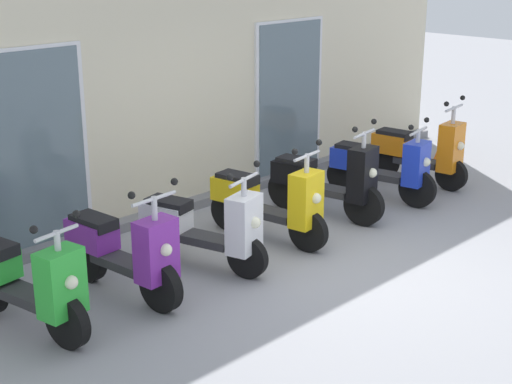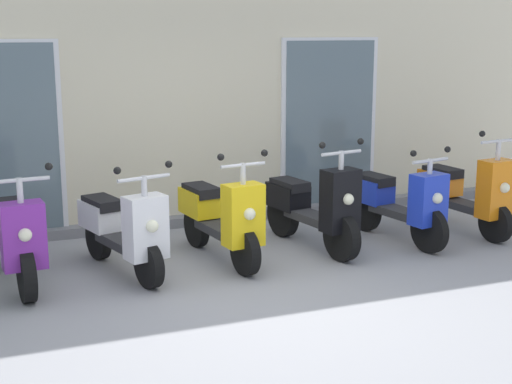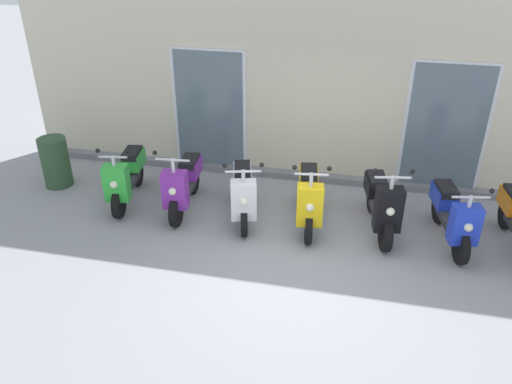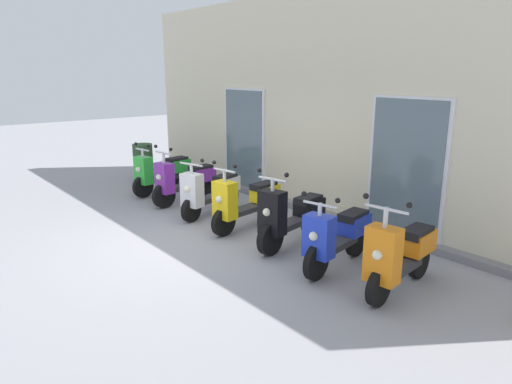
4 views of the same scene
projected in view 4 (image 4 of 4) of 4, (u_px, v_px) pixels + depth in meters
The scene contains 10 objects.
ground_plane at pixel (191, 243), 7.43m from camera, with size 40.00×40.00×0.00m, color #939399.
storefront_facade at pixel (318, 108), 8.69m from camera, with size 11.20×0.50×4.12m.
scooter_green at pixel (162, 172), 10.33m from camera, with size 0.60×1.57×1.18m.
scooter_purple at pixel (185, 181), 9.54m from camera, with size 0.59×1.58×1.25m.
scooter_white at pixel (210, 191), 8.76m from camera, with size 0.76×1.54×1.19m.
scooter_yellow at pixel (246, 201), 8.00m from camera, with size 0.60×1.62×1.25m.
scooter_black at pixel (291, 216), 7.21m from camera, with size 0.65×1.63×1.29m.
scooter_blue at pixel (338, 235), 6.39m from camera, with size 0.65×1.57×1.16m.
scooter_orange at pixel (400, 254), 5.66m from camera, with size 0.60×1.51×1.31m.
trash_bin at pixel (143, 162), 11.63m from camera, with size 0.49×0.49×0.90m, color #2D4C2D.
Camera 4 is at (6.06, -3.62, 2.68)m, focal length 32.48 mm.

